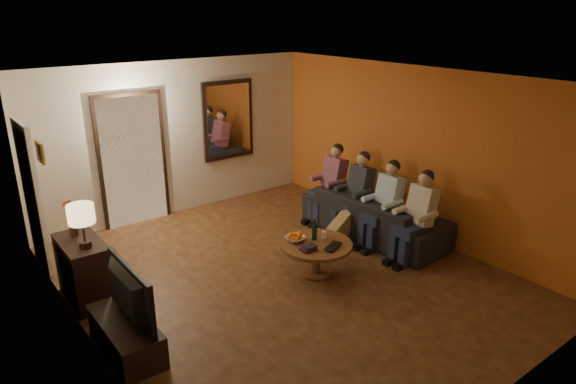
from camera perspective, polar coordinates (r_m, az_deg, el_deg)
floor at (r=6.96m, az=-0.46°, el=-9.35°), size 5.00×6.00×0.01m
ceiling at (r=6.12m, az=-0.52°, el=12.40°), size 5.00×6.00×0.01m
back_wall at (r=8.91m, az=-12.28°, el=5.80°), size 5.00×0.02×2.60m
front_wall at (r=4.60m, az=22.98°, el=-8.94°), size 5.00×0.02×2.60m
left_wall at (r=5.40m, az=-22.20°, el=-4.52°), size 0.02×6.00×2.60m
right_wall at (r=8.11m, az=13.78°, el=4.31°), size 0.02×6.00×2.60m
orange_accent at (r=8.10m, az=13.73°, el=4.30°), size 0.01×6.00×2.60m
kitchen_doorway at (r=8.65m, az=-16.86°, el=3.27°), size 1.00×0.06×2.10m
door_trim at (r=8.65m, az=-16.84°, el=3.25°), size 1.12×0.04×2.22m
fridge_glimpse at (r=8.79m, az=-15.27°, el=2.65°), size 0.45×0.03×1.70m
mirror_frame at (r=9.29m, az=-6.67°, el=7.95°), size 1.00×0.05×1.40m
mirror_glass at (r=9.26m, az=-6.57°, el=7.92°), size 0.86×0.02×1.26m
white_door at (r=7.62m, az=-26.54°, el=-0.46°), size 0.06×0.85×2.04m
framed_art at (r=6.45m, az=-25.86°, el=3.98°), size 0.03×0.28×0.24m
art_canvas at (r=6.45m, az=-25.73°, el=4.01°), size 0.01×0.22×0.18m
dresser at (r=6.75m, az=-21.68°, el=-8.09°), size 0.45×0.88×0.78m
table_lamp at (r=6.29m, az=-21.85°, el=-3.54°), size 0.30×0.30×0.54m
flower_vase at (r=6.70m, az=-22.89°, el=-2.71°), size 0.14×0.14×0.44m
tv_stand at (r=5.78m, az=-17.55°, el=-14.99°), size 0.45×1.09×0.36m
tv at (r=5.52m, az=-18.07°, el=-10.83°), size 1.06×0.14×0.61m
sofa at (r=8.10m, az=9.58°, el=-2.57°), size 2.39×1.04×0.68m
person_a at (r=7.40m, az=14.23°, el=-2.97°), size 0.60×0.40×1.20m
person_b at (r=7.75m, az=10.79°, el=-1.64°), size 0.60×0.40×1.20m
person_c at (r=8.13m, az=7.67°, el=-0.43°), size 0.60×0.40×1.20m
person_d at (r=8.54m, az=4.83°, el=0.68°), size 0.60×0.40×1.20m
dog at (r=7.79m, az=5.88°, el=-3.81°), size 0.59×0.34×0.56m
coffee_table at (r=6.94m, az=3.12°, el=-7.37°), size 0.98×0.98×0.45m
bowl at (r=6.87m, az=0.82°, el=-5.23°), size 0.26×0.26×0.06m
oranges at (r=6.84m, az=0.82°, el=-4.71°), size 0.20×0.20×0.08m
wine_bottle at (r=6.87m, az=2.95°, el=-4.13°), size 0.07×0.07×0.31m
wine_glass at (r=6.96m, az=4.03°, el=-4.78°), size 0.06×0.06×0.10m
book_stack at (r=6.62m, az=2.27°, el=-6.22°), size 0.20×0.15×0.07m
laptop at (r=6.70m, az=5.38°, el=-6.17°), size 0.38×0.32×0.03m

